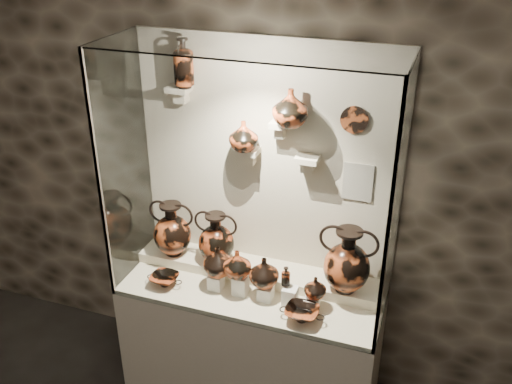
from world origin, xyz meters
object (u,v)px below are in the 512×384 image
amphora_left (172,229)px  lekythos_tall (183,60)px  amphora_right (347,260)px  ovoid_vase_a (244,136)px  jug_e (315,287)px  amphora_mid (216,238)px  lekythos_small (286,275)px  ovoid_vase_b (291,108)px  jug_b (237,264)px  kylix_left (165,279)px  jug_a (218,261)px  kylix_right (302,313)px  jug_c (264,272)px

amphora_left → lekythos_tall: bearing=18.6°
lekythos_tall → amphora_right: bearing=0.9°
amphora_right → ovoid_vase_a: (-0.70, 0.08, 0.69)m
jug_e → lekythos_tall: bearing=153.3°
amphora_mid → amphora_right: size_ratio=0.83×
amphora_right → lekythos_small: bearing=-170.1°
lekythos_small → ovoid_vase_b: 1.03m
jug_b → kylix_left: size_ratio=0.79×
jug_b → lekythos_small: size_ratio=1.22×
lekythos_small → ovoid_vase_a: ovoid_vase_a is taller
amphora_right → jug_a: amphora_right is taller
jug_a → lekythos_small: bearing=24.6°
jug_e → amphora_right: bearing=32.6°
kylix_right → jug_c: bearing=169.5°
jug_a → kylix_right: (0.60, -0.14, -0.15)m
jug_a → ovoid_vase_a: (0.10, 0.23, 0.78)m
lekythos_small → ovoid_vase_a: size_ratio=0.81×
jug_a → kylix_left: 0.39m
amphora_right → ovoid_vase_b: ovoid_vase_b is taller
jug_c → ovoid_vase_a: 0.85m
amphora_left → jug_a: bearing=-42.0°
jug_c → ovoid_vase_b: 1.04m
lekythos_tall → kylix_left: bearing=-91.3°
amphora_right → lekythos_small: (-0.35, -0.15, -0.09)m
amphora_left → amphora_right: amphora_right is taller
amphora_mid → jug_a: (0.09, -0.18, -0.05)m
jug_a → jug_b: bearing=16.9°
jug_e → kylix_left: jug_e is taller
kylix_left → ovoid_vase_a: 1.08m
amphora_left → amphora_mid: 0.32m
amphora_mid → ovoid_vase_b: bearing=23.1°
jug_c → amphora_left: bearing=-174.9°
amphora_mid → ovoid_vase_a: (0.18, 0.05, 0.73)m
amphora_left → jug_a: amphora_left is taller
amphora_mid → lekythos_tall: 1.17m
kylix_left → lekythos_tall: bearing=92.6°
kylix_left → ovoid_vase_a: (0.44, 0.33, 0.93)m
kylix_left → lekythos_tall: (0.05, 0.36, 1.36)m
amphora_mid → kylix_left: 0.43m
kylix_right → ovoid_vase_a: (-0.50, 0.38, 0.93)m
amphora_mid → lekythos_tall: size_ratio=1.09×
jug_b → jug_e: bearing=-10.6°
amphora_left → kylix_right: size_ratio=1.47×
kylix_left → ovoid_vase_a: ovoid_vase_a is taller
ovoid_vase_b → jug_a: bearing=-130.9°
ovoid_vase_a → jug_e: bearing=-20.3°
jug_a → kylix_right: jug_a is taller
amphora_left → lekythos_tall: (0.11, 0.09, 1.14)m
lekythos_small → amphora_right: bearing=43.1°
amphora_right → kylix_left: bearing=178.6°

